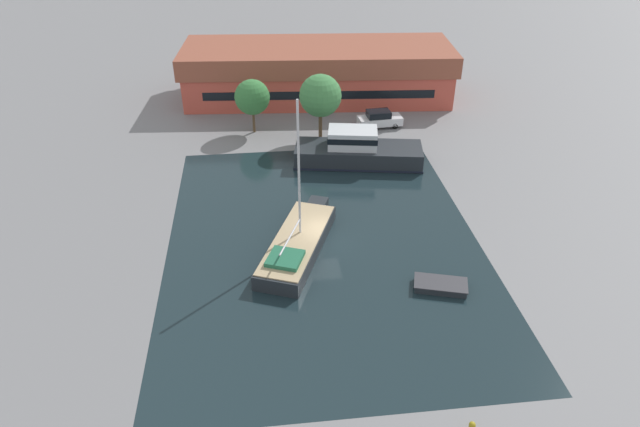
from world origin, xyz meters
TOP-DOWN VIEW (x-y plane):
  - ground_plane at (0.00, 0.00)m, footprint 440.00×440.00m
  - water_canal at (0.00, 0.00)m, footprint 22.32×30.81m
  - warehouse_building at (2.82, 29.63)m, footprint 30.98×12.83m
  - quay_tree_near_building at (1.75, 17.50)m, footprint 4.04×4.04m
  - quay_tree_by_water at (-4.69, 20.20)m, footprint 3.48×3.48m
  - parked_car at (8.18, 20.05)m, footprint 4.60×2.19m
  - sailboat_moored at (-1.92, -0.80)m, footprint 6.52×11.11m
  - motor_cruiser at (4.49, 12.25)m, footprint 11.98×5.70m
  - small_dinghy at (6.89, -6.07)m, footprint 3.74×2.57m
  - mooring_bollard at (5.24, -16.79)m, footprint 0.33×0.33m

SIDE VIEW (x-z plane):
  - ground_plane at x=0.00m, z-range 0.00..0.00m
  - water_canal at x=0.00m, z-range 0.00..0.01m
  - small_dinghy at x=6.89m, z-range 0.01..0.50m
  - mooring_bollard at x=5.24m, z-range 0.02..0.66m
  - sailboat_moored at x=-1.92m, z-range -4.87..6.17m
  - parked_car at x=8.18m, z-range -0.01..1.74m
  - motor_cruiser at x=4.49m, z-range -0.45..2.81m
  - warehouse_building at x=2.82m, z-range 0.04..5.89m
  - quay_tree_by_water at x=-4.69m, z-range 0.97..6.41m
  - quay_tree_near_building at x=1.75m, z-range 1.27..7.87m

